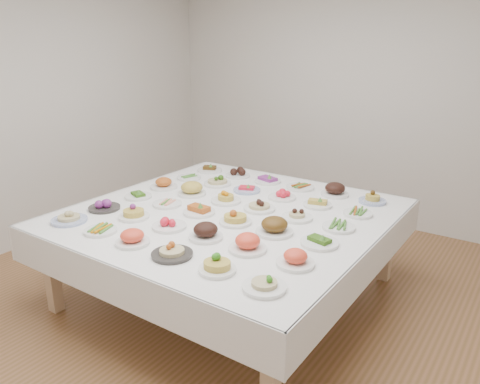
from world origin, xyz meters
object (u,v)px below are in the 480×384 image
Objects in this scene: display_table at (230,219)px; dish_0 at (68,214)px; dish_18 at (164,181)px; dish_35 at (373,197)px.

dish_0 is (-0.89, -0.88, 0.13)m from display_table.
dish_18 is at bearing 89.92° from dish_0.
dish_18 is 1.09× the size of dish_35.
dish_35 is at bearing 22.09° from dish_18.
display_table is 10.42× the size of dish_35.
dish_35 is at bearing 45.26° from display_table.
dish_0 is at bearing -135.41° from display_table.
dish_0 reaches higher than dish_18.
display_table is at bearing -10.77° from dish_18.
display_table is 1.25m from dish_35.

